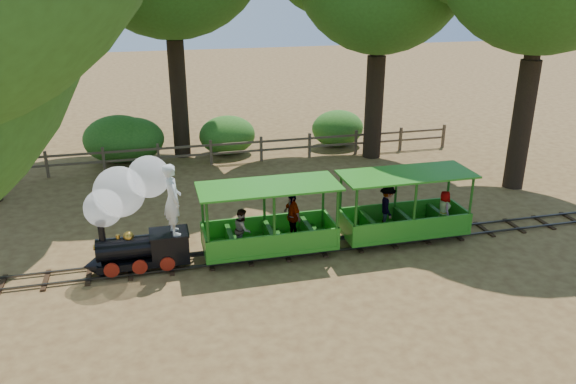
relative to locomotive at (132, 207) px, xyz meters
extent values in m
plane|color=olive|center=(3.80, -0.06, -1.70)|extent=(90.00, 90.00, 0.00)
cube|color=#3F3D3A|center=(3.80, -0.36, -1.62)|extent=(22.00, 0.05, 0.05)
cube|color=#3F3D3A|center=(3.80, 0.24, -1.62)|extent=(22.00, 0.05, 0.05)
cube|color=#382314|center=(3.80, -0.06, -1.67)|extent=(0.12, 1.00, 0.05)
cube|color=#382314|center=(-1.20, -0.06, -1.67)|extent=(0.12, 1.00, 0.05)
cube|color=#382314|center=(8.80, -0.06, -1.67)|extent=(0.12, 1.00, 0.05)
cube|color=black|center=(0.14, -0.06, -1.41)|extent=(2.25, 0.72, 0.18)
cylinder|color=black|center=(-0.21, -0.06, -1.03)|extent=(1.43, 0.57, 0.57)
cylinder|color=black|center=(-0.78, -0.06, -0.52)|extent=(0.16, 0.16, 0.45)
sphere|color=gold|center=(-0.16, -0.06, -0.73)|extent=(0.27, 0.27, 0.27)
cylinder|color=gold|center=(-0.42, -0.06, -0.71)|extent=(0.10, 0.10, 0.10)
cube|color=black|center=(0.81, -0.06, -1.04)|extent=(0.92, 0.72, 0.56)
cube|color=black|center=(0.81, -0.06, -0.74)|extent=(0.97, 0.78, 0.04)
cone|color=black|center=(-1.08, -0.06, -1.43)|extent=(0.46, 0.65, 0.65)
cylinder|color=gold|center=(-0.96, -0.06, -0.93)|extent=(0.10, 0.14, 0.14)
cylinder|color=maroon|center=(-0.62, -0.43, -1.41)|extent=(0.37, 0.06, 0.37)
cylinder|color=maroon|center=(-0.62, 0.31, -1.41)|extent=(0.37, 0.06, 0.37)
cylinder|color=maroon|center=(0.04, -0.43, -1.41)|extent=(0.37, 0.06, 0.37)
cylinder|color=maroon|center=(0.04, 0.31, -1.41)|extent=(0.37, 0.06, 0.37)
cylinder|color=maroon|center=(0.71, -0.43, -1.41)|extent=(0.37, 0.06, 0.37)
cylinder|color=maroon|center=(0.71, 0.31, -1.41)|extent=(0.37, 0.06, 0.37)
sphere|color=white|center=(-0.67, -0.01, 0.06)|extent=(0.92, 0.92, 0.92)
sphere|color=white|center=(-0.26, 0.04, 0.42)|extent=(1.23, 1.23, 1.23)
sphere|color=white|center=(0.45, 0.09, 0.72)|extent=(1.02, 1.02, 1.02)
imported|color=white|center=(0.96, -0.16, 0.18)|extent=(0.54, 0.72, 1.80)
cube|color=#2C891D|center=(3.37, -0.06, -1.37)|extent=(3.47, 1.33, 0.10)
cube|color=#1A5714|center=(3.37, -0.06, -1.49)|extent=(3.12, 0.51, 0.14)
cube|color=#2C891D|center=(3.37, -0.68, -1.07)|extent=(3.47, 0.06, 0.51)
cube|color=#2C891D|center=(3.37, 0.56, -1.07)|extent=(3.47, 0.06, 0.51)
cube|color=#2C891D|center=(3.37, -0.06, 0.26)|extent=(3.62, 1.48, 0.05)
cylinder|color=#1A5714|center=(1.72, -0.66, -0.56)|extent=(0.07, 0.07, 1.63)
cylinder|color=#1A5714|center=(1.72, 0.54, -0.56)|extent=(0.07, 0.07, 1.63)
cylinder|color=#1A5714|center=(5.03, -0.66, -0.56)|extent=(0.07, 0.07, 1.63)
cylinder|color=#1A5714|center=(5.03, 0.54, -0.56)|extent=(0.07, 0.07, 1.63)
cube|color=#1A5714|center=(2.33, -0.06, -1.12)|extent=(0.12, 1.12, 0.41)
cube|color=#1A5714|center=(3.37, -0.06, -1.12)|extent=(0.12, 1.12, 0.41)
cube|color=#1A5714|center=(4.41, -0.06, -1.12)|extent=(0.12, 1.12, 0.41)
cylinder|color=black|center=(2.26, -0.41, -1.45)|extent=(0.29, 0.06, 0.29)
cylinder|color=black|center=(2.26, 0.29, -1.45)|extent=(0.29, 0.06, 0.29)
cylinder|color=black|center=(4.48, -0.41, -1.45)|extent=(0.29, 0.06, 0.29)
cylinder|color=black|center=(4.48, 0.29, -1.45)|extent=(0.29, 0.06, 0.29)
imported|color=gray|center=(2.64, -0.24, -0.77)|extent=(0.52, 0.61, 1.10)
imported|color=gray|center=(4.02, 0.06, -0.68)|extent=(0.52, 0.81, 1.29)
cube|color=#2C891D|center=(7.18, -0.06, -1.37)|extent=(3.47, 1.33, 0.10)
cube|color=#1A5714|center=(7.18, -0.06, -1.49)|extent=(3.12, 0.51, 0.14)
cube|color=#2C891D|center=(7.18, -0.68, -1.07)|extent=(3.47, 0.06, 0.51)
cube|color=#2C891D|center=(7.18, 0.56, -1.07)|extent=(3.47, 0.06, 0.51)
cube|color=#2C891D|center=(7.18, -0.06, 0.26)|extent=(3.62, 1.48, 0.05)
cylinder|color=#1A5714|center=(5.53, -0.66, -0.56)|extent=(0.07, 0.07, 1.63)
cylinder|color=#1A5714|center=(5.53, 0.54, -0.56)|extent=(0.07, 0.07, 1.63)
cylinder|color=#1A5714|center=(8.84, -0.66, -0.56)|extent=(0.07, 0.07, 1.63)
cylinder|color=#1A5714|center=(8.84, 0.54, -0.56)|extent=(0.07, 0.07, 1.63)
cube|color=#1A5714|center=(6.14, -0.06, -1.12)|extent=(0.12, 1.12, 0.41)
cube|color=#1A5714|center=(7.18, -0.06, -1.12)|extent=(0.12, 1.12, 0.41)
cube|color=#1A5714|center=(8.22, -0.06, -1.12)|extent=(0.12, 1.12, 0.41)
cylinder|color=black|center=(6.07, -0.41, -1.45)|extent=(0.29, 0.06, 0.29)
cylinder|color=black|center=(6.07, 0.29, -1.45)|extent=(0.29, 0.06, 0.29)
cylinder|color=black|center=(8.29, -0.41, -1.45)|extent=(0.29, 0.06, 0.29)
cylinder|color=black|center=(8.29, 0.29, -1.45)|extent=(0.29, 0.06, 0.29)
imported|color=gray|center=(6.78, 0.17, -0.72)|extent=(0.61, 0.86, 1.20)
imported|color=gray|center=(8.28, -0.26, -0.79)|extent=(0.38, 0.55, 1.06)
cylinder|color=#2D2116|center=(1.80, 9.44, 0.62)|extent=(0.66, 0.66, 4.63)
cylinder|color=#2D2116|center=(1.80, 9.44, 4.25)|extent=(0.50, 0.50, 2.64)
cylinder|color=#2D2116|center=(9.30, 7.44, 0.33)|extent=(0.72, 0.72, 4.06)
cylinder|color=#2D2116|center=(9.30, 7.44, 3.52)|extent=(0.54, 0.54, 2.32)
cylinder|color=#2D2116|center=(12.80, 2.94, 0.50)|extent=(0.68, 0.68, 4.39)
cylinder|color=#2D2116|center=(12.80, 2.94, 3.95)|extent=(0.51, 0.51, 2.51)
cube|color=brown|center=(-3.20, 7.94, -1.20)|extent=(0.10, 0.10, 1.00)
cube|color=brown|center=(-1.20, 7.94, -1.20)|extent=(0.10, 0.10, 1.00)
cube|color=brown|center=(0.80, 7.94, -1.20)|extent=(0.10, 0.10, 1.00)
cube|color=brown|center=(2.80, 7.94, -1.20)|extent=(0.10, 0.10, 1.00)
cube|color=brown|center=(4.80, 7.94, -1.20)|extent=(0.10, 0.10, 1.00)
cube|color=brown|center=(6.80, 7.94, -1.20)|extent=(0.10, 0.10, 1.00)
cube|color=brown|center=(8.80, 7.94, -1.20)|extent=(0.10, 0.10, 1.00)
cube|color=brown|center=(10.80, 7.94, -1.20)|extent=(0.10, 0.10, 1.00)
cube|color=brown|center=(12.80, 7.94, -1.20)|extent=(0.10, 0.10, 1.00)
cube|color=brown|center=(3.80, 7.94, -0.90)|extent=(18.00, 0.06, 0.08)
cube|color=brown|center=(3.80, 7.94, -1.25)|extent=(18.00, 0.06, 0.08)
ellipsoid|color=#2D6B1E|center=(-0.16, 9.24, -0.82)|extent=(2.53, 1.94, 1.75)
ellipsoid|color=#2D6B1E|center=(-0.67, 9.24, -0.76)|extent=(2.70, 2.08, 1.87)
ellipsoid|color=#2D6B1E|center=(3.64, 9.24, -0.89)|extent=(2.31, 1.78, 1.60)
ellipsoid|color=#2D6B1E|center=(8.43, 9.24, -0.91)|extent=(2.26, 1.74, 1.57)
camera|label=1|loc=(0.60, -13.08, 5.26)|focal=35.00mm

